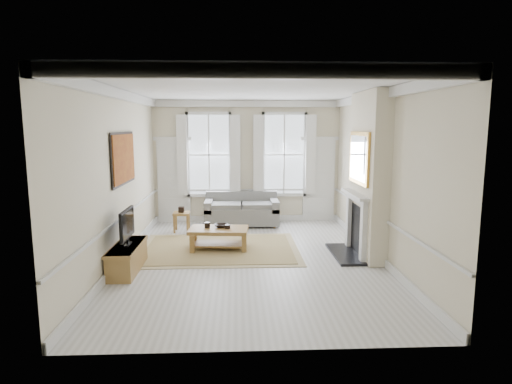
{
  "coord_description": "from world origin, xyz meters",
  "views": [
    {
      "loc": [
        -0.27,
        -8.42,
        2.7
      ],
      "look_at": [
        0.14,
        0.92,
        1.25
      ],
      "focal_mm": 30.0,
      "sensor_mm": 36.0,
      "label": 1
    }
  ],
  "objects_px": {
    "coffee_table": "(219,232)",
    "sofa": "(242,211)",
    "side_table": "(182,216)",
    "tv_stand": "(127,258)"
  },
  "relations": [
    {
      "from": "side_table",
      "to": "coffee_table",
      "type": "xyz_separation_m",
      "value": [
        1.02,
        -1.66,
        -0.0
      ]
    },
    {
      "from": "side_table",
      "to": "coffee_table",
      "type": "relative_size",
      "value": 0.38
    },
    {
      "from": "side_table",
      "to": "tv_stand",
      "type": "relative_size",
      "value": 0.36
    },
    {
      "from": "side_table",
      "to": "coffee_table",
      "type": "distance_m",
      "value": 1.95
    },
    {
      "from": "side_table",
      "to": "coffee_table",
      "type": "bearing_deg",
      "value": -58.43
    },
    {
      "from": "sofa",
      "to": "coffee_table",
      "type": "height_order",
      "value": "sofa"
    },
    {
      "from": "sofa",
      "to": "side_table",
      "type": "relative_size",
      "value": 3.94
    },
    {
      "from": "side_table",
      "to": "sofa",
      "type": "bearing_deg",
      "value": 24.18
    },
    {
      "from": "coffee_table",
      "to": "sofa",
      "type": "bearing_deg",
      "value": 82.37
    },
    {
      "from": "sofa",
      "to": "side_table",
      "type": "bearing_deg",
      "value": -155.82
    }
  ]
}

